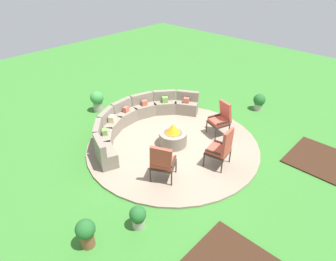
{
  "coord_description": "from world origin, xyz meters",
  "views": [
    {
      "loc": [
        -5.44,
        -4.88,
        5.08
      ],
      "look_at": [
        0.0,
        0.2,
        0.45
      ],
      "focal_mm": 31.62,
      "sensor_mm": 36.0,
      "label": 1
    }
  ],
  "objects_px": {
    "potted_plant_0": "(138,216)",
    "lounge_chair_back_left": "(221,118)",
    "potted_plant_1": "(97,100)",
    "curved_stone_bench": "(137,119)",
    "lounge_chair_front_right": "(222,148)",
    "potted_plant_2": "(86,232)",
    "lounge_chair_front_left": "(162,162)",
    "fire_pit": "(173,137)",
    "potted_plant_3": "(259,101)"
  },
  "relations": [
    {
      "from": "potted_plant_0",
      "to": "potted_plant_3",
      "type": "relative_size",
      "value": 0.9
    },
    {
      "from": "curved_stone_bench",
      "to": "potted_plant_1",
      "type": "bearing_deg",
      "value": 92.94
    },
    {
      "from": "curved_stone_bench",
      "to": "potted_plant_0",
      "type": "relative_size",
      "value": 8.13
    },
    {
      "from": "potted_plant_1",
      "to": "potted_plant_3",
      "type": "relative_size",
      "value": 1.26
    },
    {
      "from": "curved_stone_bench",
      "to": "lounge_chair_back_left",
      "type": "bearing_deg",
      "value": -54.79
    },
    {
      "from": "lounge_chair_front_left",
      "to": "fire_pit",
      "type": "bearing_deg",
      "value": 93.53
    },
    {
      "from": "fire_pit",
      "to": "potted_plant_2",
      "type": "height_order",
      "value": "fire_pit"
    },
    {
      "from": "lounge_chair_front_left",
      "to": "lounge_chair_back_left",
      "type": "bearing_deg",
      "value": 64.53
    },
    {
      "from": "curved_stone_bench",
      "to": "lounge_chair_front_right",
      "type": "distance_m",
      "value": 3.12
    },
    {
      "from": "fire_pit",
      "to": "curved_stone_bench",
      "type": "xyz_separation_m",
      "value": [
        -0.09,
        1.5,
        0.04
      ]
    },
    {
      "from": "potted_plant_3",
      "to": "potted_plant_1",
      "type": "bearing_deg",
      "value": 134.08
    },
    {
      "from": "potted_plant_0",
      "to": "potted_plant_3",
      "type": "bearing_deg",
      "value": 6.75
    },
    {
      "from": "potted_plant_0",
      "to": "fire_pit",
      "type": "bearing_deg",
      "value": 28.64
    },
    {
      "from": "fire_pit",
      "to": "potted_plant_2",
      "type": "xyz_separation_m",
      "value": [
        -3.74,
        -1.11,
        0.06
      ]
    },
    {
      "from": "lounge_chair_front_left",
      "to": "potted_plant_1",
      "type": "bearing_deg",
      "value": 135.82
    },
    {
      "from": "lounge_chair_front_left",
      "to": "potted_plant_0",
      "type": "height_order",
      "value": "lounge_chair_front_left"
    },
    {
      "from": "potted_plant_0",
      "to": "potted_plant_1",
      "type": "relative_size",
      "value": 0.71
    },
    {
      "from": "curved_stone_bench",
      "to": "lounge_chair_front_right",
      "type": "xyz_separation_m",
      "value": [
        0.21,
        -3.1,
        0.27
      ]
    },
    {
      "from": "lounge_chair_back_left",
      "to": "potted_plant_0",
      "type": "xyz_separation_m",
      "value": [
        -4.18,
        -0.81,
        -0.32
      ]
    },
    {
      "from": "lounge_chair_front_left",
      "to": "potted_plant_2",
      "type": "distance_m",
      "value": 2.41
    },
    {
      "from": "potted_plant_2",
      "to": "lounge_chair_front_right",
      "type": "bearing_deg",
      "value": -7.28
    },
    {
      "from": "lounge_chair_back_left",
      "to": "potted_plant_3",
      "type": "distance_m",
      "value": 2.44
    },
    {
      "from": "lounge_chair_front_right",
      "to": "lounge_chair_back_left",
      "type": "distance_m",
      "value": 1.62
    },
    {
      "from": "fire_pit",
      "to": "lounge_chair_back_left",
      "type": "distance_m",
      "value": 1.63
    },
    {
      "from": "potted_plant_1",
      "to": "potted_plant_2",
      "type": "relative_size",
      "value": 1.13
    },
    {
      "from": "lounge_chair_front_right",
      "to": "potted_plant_2",
      "type": "relative_size",
      "value": 1.71
    },
    {
      "from": "potted_plant_1",
      "to": "potted_plant_2",
      "type": "bearing_deg",
      "value": -127.62
    },
    {
      "from": "fire_pit",
      "to": "lounge_chair_front_right",
      "type": "height_order",
      "value": "lounge_chair_front_right"
    },
    {
      "from": "curved_stone_bench",
      "to": "potted_plant_2",
      "type": "relative_size",
      "value": 6.54
    },
    {
      "from": "potted_plant_2",
      "to": "fire_pit",
      "type": "bearing_deg",
      "value": 16.55
    },
    {
      "from": "lounge_chair_front_left",
      "to": "potted_plant_0",
      "type": "distance_m",
      "value": 1.55
    },
    {
      "from": "potted_plant_3",
      "to": "lounge_chair_front_left",
      "type": "bearing_deg",
      "value": -178.24
    },
    {
      "from": "curved_stone_bench",
      "to": "potted_plant_0",
      "type": "bearing_deg",
      "value": -131.41
    },
    {
      "from": "lounge_chair_front_right",
      "to": "lounge_chair_back_left",
      "type": "height_order",
      "value": "lounge_chair_front_right"
    },
    {
      "from": "lounge_chair_front_right",
      "to": "potted_plant_1",
      "type": "distance_m",
      "value": 5.1
    },
    {
      "from": "lounge_chair_back_left",
      "to": "potted_plant_1",
      "type": "relative_size",
      "value": 1.44
    },
    {
      "from": "fire_pit",
      "to": "lounge_chair_front_right",
      "type": "distance_m",
      "value": 1.64
    },
    {
      "from": "potted_plant_0",
      "to": "potted_plant_2",
      "type": "bearing_deg",
      "value": 159.13
    },
    {
      "from": "lounge_chair_front_left",
      "to": "lounge_chair_back_left",
      "type": "distance_m",
      "value": 2.8
    },
    {
      "from": "potted_plant_1",
      "to": "potted_plant_3",
      "type": "height_order",
      "value": "potted_plant_1"
    },
    {
      "from": "curved_stone_bench",
      "to": "lounge_chair_front_left",
      "type": "relative_size",
      "value": 3.95
    },
    {
      "from": "lounge_chair_back_left",
      "to": "potted_plant_1",
      "type": "xyz_separation_m",
      "value": [
        -1.64,
        4.17,
        -0.19
      ]
    },
    {
      "from": "potted_plant_0",
      "to": "potted_plant_3",
      "type": "distance_m",
      "value": 6.65
    },
    {
      "from": "lounge_chair_back_left",
      "to": "fire_pit",
      "type": "bearing_deg",
      "value": 84.88
    },
    {
      "from": "potted_plant_0",
      "to": "potted_plant_3",
      "type": "xyz_separation_m",
      "value": [
        6.6,
        0.78,
        0.03
      ]
    },
    {
      "from": "fire_pit",
      "to": "potted_plant_2",
      "type": "distance_m",
      "value": 3.9
    },
    {
      "from": "lounge_chair_front_right",
      "to": "potted_plant_3",
      "type": "xyz_separation_m",
      "value": [
        3.75,
        0.89,
        -0.3
      ]
    },
    {
      "from": "lounge_chair_back_left",
      "to": "potted_plant_2",
      "type": "relative_size",
      "value": 1.63
    },
    {
      "from": "curved_stone_bench",
      "to": "potted_plant_2",
      "type": "xyz_separation_m",
      "value": [
        -3.64,
        -2.61,
        0.02
      ]
    },
    {
      "from": "potted_plant_0",
      "to": "lounge_chair_back_left",
      "type": "bearing_deg",
      "value": 10.97
    }
  ]
}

